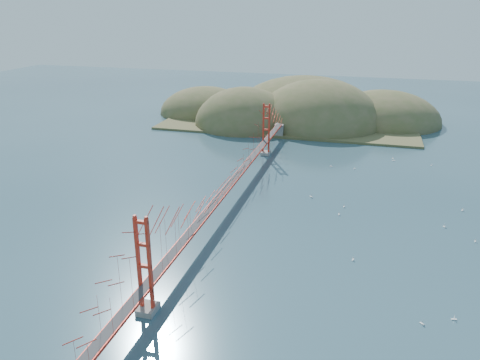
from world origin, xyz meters
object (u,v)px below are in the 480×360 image
(sailboat_2, at_px, (454,319))
(bridge, at_px, (227,167))
(sailboat_0, at_px, (353,259))
(sailboat_1, at_px, (339,214))

(sailboat_2, bearing_deg, bridge, 145.15)
(sailboat_2, distance_m, sailboat_0, 14.95)
(bridge, relative_size, sailboat_2, 140.72)
(sailboat_1, height_order, sailboat_0, sailboat_0)
(bridge, height_order, sailboat_2, bridge)
(bridge, height_order, sailboat_1, bridge)
(bridge, height_order, sailboat_0, bridge)
(sailboat_1, distance_m, sailboat_2, 27.87)
(bridge, distance_m, sailboat_2, 40.25)
(bridge, bearing_deg, sailboat_2, -34.85)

